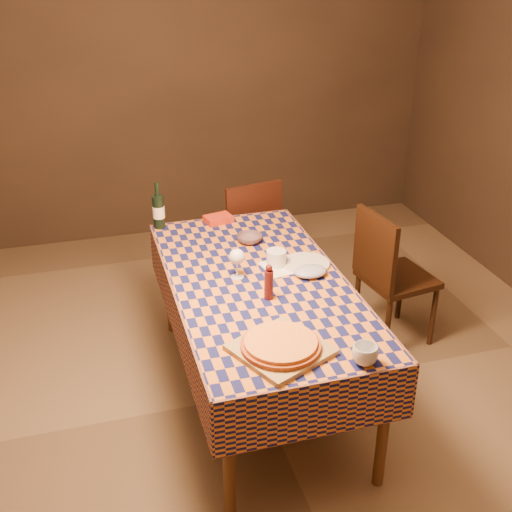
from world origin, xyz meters
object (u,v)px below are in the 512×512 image
pizza (281,344)px  cutting_board (281,349)px  bowl (250,239)px  chair_right (388,271)px  dining_table (259,293)px  white_plate (306,264)px  chair_far (247,232)px  wine_bottle (159,211)px

pizza → cutting_board: bearing=180.0°
cutting_board → bowl: bearing=81.4°
chair_right → dining_table: bearing=-161.3°
white_plate → chair_far: 1.07m
bowl → chair_right: chair_right is taller
pizza → bowl: (0.17, 1.14, -0.02)m
pizza → chair_far: 1.86m
white_plate → dining_table: bearing=-160.5°
cutting_board → bowl: (0.17, 1.14, 0.01)m
chair_far → cutting_board: bearing=-100.5°
chair_right → pizza: bearing=-136.9°
chair_right → white_plate: bearing=-161.6°
cutting_board → wine_bottle: 1.56m
chair_far → chair_right: 1.09m
pizza → chair_far: (0.33, 1.80, -0.29)m
pizza → chair_far: bearing=79.5°
cutting_board → pizza: size_ratio=0.89×
chair_far → chair_right: same height
bowl → chair_right: 0.93m
wine_bottle → chair_far: bearing=23.4°
dining_table → white_plate: white_plate is taller
cutting_board → white_plate: size_ratio=1.39×
dining_table → chair_right: chair_right is taller
cutting_board → pizza: 0.03m
dining_table → chair_far: size_ratio=1.98×
dining_table → bowl: (0.08, 0.49, 0.10)m
bowl → wine_bottle: 0.63m
pizza → chair_right: chair_right is taller
dining_table → wine_bottle: wine_bottle is taller
pizza → wine_bottle: 1.55m
chair_far → chair_right: bearing=-49.0°
wine_bottle → white_plate: (0.73, -0.75, -0.11)m
pizza → chair_right: 1.47m
white_plate → chair_right: size_ratio=0.29×
dining_table → cutting_board: bearing=-97.6°
pizza → dining_table: bearing=82.4°
cutting_board → wine_bottle: (-0.32, 1.52, 0.10)m
cutting_board → pizza: bearing=0.0°
chair_far → pizza: bearing=-100.5°
dining_table → pizza: bearing=-97.6°
chair_far → bowl: bearing=-103.9°
white_plate → chair_right: 0.73m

